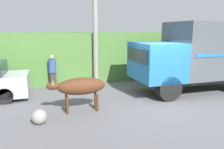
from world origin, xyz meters
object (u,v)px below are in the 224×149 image
object	(u,v)px
cargo_truck	(201,54)
roadside_rock	(39,117)
utility_pole	(95,21)
pedestrian_on_hill	(52,70)
brown_cow	(80,87)

from	to	relation	value
cargo_truck	roadside_rock	xyz separation A→B (m)	(-7.43, -1.88, -1.54)
cargo_truck	utility_pole	xyz separation A→B (m)	(-4.55, 2.70, 1.58)
cargo_truck	roadside_rock	size ratio (longest dim) A/B	12.90
pedestrian_on_hill	brown_cow	bearing A→B (deg)	82.09
brown_cow	cargo_truck	bearing A→B (deg)	11.92
roadside_rock	utility_pole	bearing A→B (deg)	57.79
cargo_truck	pedestrian_on_hill	distance (m)	7.38
cargo_truck	utility_pole	distance (m)	5.52
utility_pole	roadside_rock	bearing A→B (deg)	-122.21
brown_cow	roadside_rock	size ratio (longest dim) A/B	4.33
brown_cow	roadside_rock	distance (m)	1.74
pedestrian_on_hill	utility_pole	distance (m)	3.35
utility_pole	pedestrian_on_hill	bearing A→B (deg)	-178.40
cargo_truck	utility_pole	size ratio (longest dim) A/B	0.95
pedestrian_on_hill	utility_pole	size ratio (longest dim) A/B	0.26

